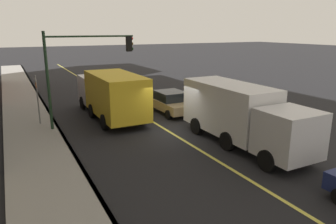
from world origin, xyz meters
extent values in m
plane|color=black|center=(0.00, 0.00, 0.00)|extent=(200.00, 200.00, 0.00)
cube|color=gray|center=(0.00, 6.86, 0.07)|extent=(80.00, 2.89, 0.15)
cube|color=slate|center=(0.00, 5.49, 0.07)|extent=(80.00, 0.16, 0.15)
cube|color=#D8CC4C|center=(0.00, 0.00, 0.01)|extent=(80.00, 0.16, 0.01)
cube|color=tan|center=(3.70, -2.06, 0.59)|extent=(4.30, 1.87, 0.58)
cube|color=black|center=(3.74, -2.06, 1.19)|extent=(2.04, 1.72, 0.60)
cylinder|color=black|center=(2.28, -2.97, 0.30)|extent=(0.60, 0.22, 0.60)
cylinder|color=black|center=(2.28, -1.14, 0.30)|extent=(0.60, 0.22, 0.60)
cylinder|color=black|center=(5.12, -2.97, 0.30)|extent=(0.60, 0.22, 0.60)
cylinder|color=black|center=(5.12, -1.14, 0.30)|extent=(0.60, 0.22, 0.60)
cube|color=silver|center=(-6.32, -2.23, 1.43)|extent=(2.17, 2.22, 1.97)
cube|color=silver|center=(-2.37, -2.23, 1.68)|extent=(5.42, 2.22, 2.47)
cylinder|color=black|center=(-6.32, -3.29, 0.45)|extent=(0.90, 0.28, 0.90)
cylinder|color=black|center=(-6.32, -1.17, 0.45)|extent=(0.90, 0.28, 0.90)
cylinder|color=black|center=(-1.02, -3.29, 0.45)|extent=(0.90, 0.28, 0.90)
cylinder|color=black|center=(-1.02, -1.17, 0.45)|extent=(0.90, 0.28, 0.90)
cylinder|color=black|center=(-3.73, -3.29, 0.45)|extent=(0.90, 0.28, 0.90)
cylinder|color=black|center=(-3.73, -1.17, 0.45)|extent=(0.90, 0.28, 0.90)
cube|color=silver|center=(7.57, 1.91, 1.40)|extent=(2.25, 2.47, 1.90)
cube|color=gold|center=(3.46, 1.91, 1.69)|extent=(5.65, 2.47, 2.49)
cylinder|color=black|center=(7.57, 3.10, 0.45)|extent=(0.90, 0.28, 0.90)
cylinder|color=black|center=(7.57, 0.73, 0.45)|extent=(0.90, 0.28, 0.90)
cylinder|color=black|center=(2.05, 3.10, 0.45)|extent=(0.90, 0.28, 0.90)
cylinder|color=black|center=(2.05, 0.73, 0.45)|extent=(0.90, 0.28, 0.90)
cylinder|color=black|center=(4.88, 3.10, 0.45)|extent=(0.90, 0.28, 0.90)
cylinder|color=black|center=(4.88, 0.73, 0.45)|extent=(0.90, 0.28, 0.90)
cylinder|color=#1E3823|center=(3.11, 5.81, 2.75)|extent=(0.16, 0.16, 5.50)
cylinder|color=#1E3823|center=(3.11, 3.32, 5.20)|extent=(0.10, 4.98, 0.10)
cube|color=black|center=(3.11, 1.08, 4.75)|extent=(0.28, 0.30, 0.90)
sphere|color=red|center=(3.11, 0.90, 5.05)|extent=(0.18, 0.18, 0.18)
sphere|color=#392905|center=(3.11, 0.90, 4.75)|extent=(0.18, 0.18, 0.18)
sphere|color=black|center=(3.11, 0.90, 4.45)|extent=(0.18, 0.18, 0.18)
cylinder|color=slate|center=(4.53, 6.31, 1.51)|extent=(0.08, 0.08, 3.02)
cube|color=white|center=(4.53, 6.33, 2.82)|extent=(0.60, 0.02, 0.20)
cube|color=#DB5919|center=(4.53, 6.33, 2.47)|extent=(0.44, 0.02, 0.28)
camera|label=1|loc=(-14.96, 7.80, 5.57)|focal=33.72mm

